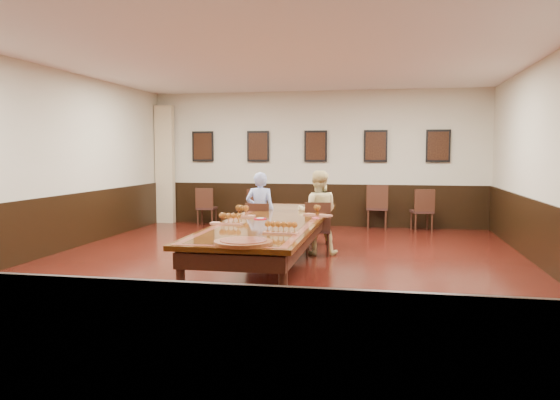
% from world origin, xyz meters
% --- Properties ---
extents(floor, '(8.00, 10.00, 0.02)m').
position_xyz_m(floor, '(0.00, 0.00, -0.01)').
color(floor, black).
rests_on(floor, ground).
extents(ceiling, '(8.00, 10.00, 0.02)m').
position_xyz_m(ceiling, '(0.00, 0.00, 3.21)').
color(ceiling, white).
rests_on(ceiling, floor).
extents(wall_back, '(8.00, 0.02, 3.20)m').
position_xyz_m(wall_back, '(0.00, 5.01, 1.60)').
color(wall_back, beige).
rests_on(wall_back, floor).
extents(wall_front, '(8.00, 0.02, 3.20)m').
position_xyz_m(wall_front, '(0.00, -5.01, 1.60)').
color(wall_front, beige).
rests_on(wall_front, floor).
extents(wall_left, '(0.02, 10.00, 3.20)m').
position_xyz_m(wall_left, '(-4.01, 0.00, 1.60)').
color(wall_left, beige).
rests_on(wall_left, floor).
extents(chair_man, '(0.43, 0.46, 0.89)m').
position_xyz_m(chair_man, '(-0.51, 1.24, 0.44)').
color(chair_man, black).
rests_on(chair_man, floor).
extents(chair_woman, '(0.48, 0.52, 0.92)m').
position_xyz_m(chair_woman, '(0.52, 1.22, 0.46)').
color(chair_woman, black).
rests_on(chair_woman, floor).
extents(spare_chair_a, '(0.44, 0.48, 0.91)m').
position_xyz_m(spare_chair_a, '(-2.56, 4.48, 0.46)').
color(spare_chair_a, black).
rests_on(spare_chair_a, floor).
extents(spare_chair_b, '(0.47, 0.50, 0.90)m').
position_xyz_m(spare_chair_b, '(-1.34, 4.55, 0.45)').
color(spare_chair_b, black).
rests_on(spare_chair_b, floor).
extents(spare_chair_c, '(0.48, 0.53, 1.02)m').
position_xyz_m(spare_chair_c, '(1.46, 4.67, 0.51)').
color(spare_chair_c, black).
rests_on(spare_chair_c, floor).
extents(spare_chair_d, '(0.53, 0.57, 0.95)m').
position_xyz_m(spare_chair_d, '(2.45, 4.50, 0.47)').
color(spare_chair_d, black).
rests_on(spare_chair_d, floor).
extents(person_man, '(0.53, 0.35, 1.41)m').
position_xyz_m(person_man, '(-0.52, 1.33, 0.71)').
color(person_man, '#536ECF').
rests_on(person_man, floor).
extents(person_woman, '(0.78, 0.64, 1.44)m').
position_xyz_m(person_woman, '(0.51, 1.32, 0.72)').
color(person_woman, '#F6E199').
rests_on(person_woman, floor).
extents(pink_phone, '(0.13, 0.15, 0.01)m').
position_xyz_m(pink_phone, '(0.60, 0.26, 0.76)').
color(pink_phone, '#D54764').
rests_on(pink_phone, conference_table).
extents(curtain, '(0.45, 0.18, 2.90)m').
position_xyz_m(curtain, '(-3.75, 4.82, 1.45)').
color(curtain, '#C4B287').
rests_on(curtain, floor).
extents(wainscoting, '(8.00, 10.00, 1.00)m').
position_xyz_m(wainscoting, '(0.00, 0.00, 0.50)').
color(wainscoting, black).
rests_on(wainscoting, floor).
extents(conference_table, '(1.40, 5.00, 0.76)m').
position_xyz_m(conference_table, '(0.00, 0.00, 0.61)').
color(conference_table, '#331908').
rests_on(conference_table, floor).
extents(posters, '(6.14, 0.04, 0.74)m').
position_xyz_m(posters, '(0.00, 4.94, 1.90)').
color(posters, black).
rests_on(posters, wall_back).
extents(flight_a, '(0.52, 0.20, 0.19)m').
position_xyz_m(flight_a, '(-0.58, 0.20, 0.84)').
color(flight_a, '#A35F44').
rests_on(flight_a, conference_table).
extents(flight_b, '(0.48, 0.33, 0.17)m').
position_xyz_m(flight_b, '(0.59, 0.56, 0.83)').
color(flight_b, '#A35F44').
rests_on(flight_b, conference_table).
extents(flight_c, '(0.44, 0.14, 0.16)m').
position_xyz_m(flight_c, '(-0.52, -0.69, 0.83)').
color(flight_c, '#A35F44').
rests_on(flight_c, conference_table).
extents(flight_d, '(0.44, 0.16, 0.16)m').
position_xyz_m(flight_d, '(0.39, -1.44, 0.83)').
color(flight_d, '#A35F44').
rests_on(flight_d, conference_table).
extents(red_plate_grp, '(0.19, 0.19, 0.02)m').
position_xyz_m(red_plate_grp, '(-0.20, -0.05, 0.76)').
color(red_plate_grp, '#B60C23').
rests_on(red_plate_grp, conference_table).
extents(carved_platter, '(0.80, 0.80, 0.05)m').
position_xyz_m(carved_platter, '(0.12, -2.25, 0.77)').
color(carved_platter, '#5D2912').
rests_on(carved_platter, conference_table).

